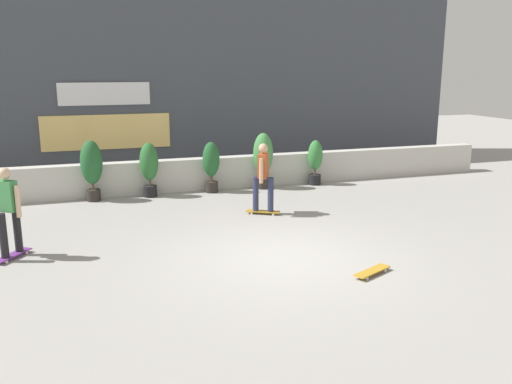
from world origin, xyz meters
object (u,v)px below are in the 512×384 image
skater_by_wall_left (263,175)px  potted_plant_4 (315,160)px  skateboard_near_camera (372,271)px  potted_plant_1 (149,166)px  potted_plant_3 (263,156)px  potted_plant_2 (211,164)px  skater_far_left (8,209)px  potted_plant_0 (92,166)px

skater_by_wall_left → potted_plant_4: bearing=46.1°
potted_plant_4 → skateboard_near_camera: bearing=-106.6°
potted_plant_1 → potted_plant_4: bearing=0.0°
skater_by_wall_left → skateboard_near_camera: 4.33m
skater_by_wall_left → potted_plant_3: bearing=70.9°
potted_plant_4 → skater_by_wall_left: (-2.54, -2.64, 0.20)m
skater_by_wall_left → potted_plant_2: bearing=103.0°
potted_plant_3 → skater_far_left: (-6.27, -4.06, -0.00)m
potted_plant_0 → potted_plant_4: (6.33, 0.00, -0.19)m
skater_far_left → skateboard_near_camera: (5.85, -2.79, -0.88)m
potted_plant_0 → potted_plant_2: 3.18m
potted_plant_4 → potted_plant_2: bearing=180.0°
potted_plant_0 → potted_plant_3: (4.70, 0.00, 0.00)m
potted_plant_2 → skater_by_wall_left: (0.61, -2.64, 0.13)m
skateboard_near_camera → skater_far_left: bearing=154.5°
potted_plant_4 → skater_by_wall_left: 3.67m
potted_plant_2 → skater_by_wall_left: bearing=-77.0°
potted_plant_3 → skater_far_left: 7.47m
potted_plant_0 → skater_far_left: skater_far_left is taller
potted_plant_1 → potted_plant_3: bearing=0.0°
potted_plant_4 → skater_far_left: 8.89m
potted_plant_4 → skateboard_near_camera: 7.18m
potted_plant_2 → potted_plant_3: 1.53m
skater_by_wall_left → skater_far_left: bearing=-165.1°
skateboard_near_camera → potted_plant_0: bearing=122.0°
potted_plant_3 → skateboard_near_camera: 6.92m
potted_plant_1 → skater_by_wall_left: size_ratio=0.86×
potted_plant_1 → potted_plant_0: bearing=180.0°
potted_plant_2 → potted_plant_4: size_ratio=1.07×
potted_plant_1 → potted_plant_3: 3.23m
skater_far_left → potted_plant_4: bearing=27.2°
potted_plant_4 → skater_by_wall_left: skater_by_wall_left is taller
potted_plant_3 → potted_plant_4: potted_plant_3 is taller
potted_plant_1 → potted_plant_3: potted_plant_3 is taller
potted_plant_1 → potted_plant_4: (4.86, 0.00, -0.11)m
potted_plant_4 → skateboard_near_camera: potted_plant_4 is taller
potted_plant_1 → skater_by_wall_left: (2.31, -2.64, 0.09)m
potted_plant_1 → potted_plant_3: (3.23, 0.00, 0.09)m
potted_plant_3 → potted_plant_4: 1.64m
skater_by_wall_left → skateboard_near_camera: bearing=-83.3°
potted_plant_0 → skateboard_near_camera: (4.28, -6.85, -0.87)m
potted_plant_2 → potted_plant_3: (1.52, 0.00, 0.13)m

